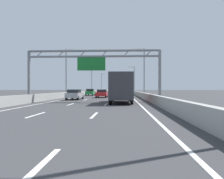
{
  "coord_description": "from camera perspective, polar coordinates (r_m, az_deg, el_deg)",
  "views": [
    {
      "loc": [
        3.53,
        -0.81,
        1.63
      ],
      "look_at": [
        -0.51,
        82.14,
        1.22
      ],
      "focal_mm": 35.42,
      "sensor_mm": 36.0,
      "label": 1
    }
  ],
  "objects": [
    {
      "name": "lane_dash_left_3",
      "position": [
        31.8,
        -6.87,
        -2.65
      ],
      "size": [
        0.16,
        3.0,
        0.01
      ],
      "primitive_type": "cube",
      "color": "white",
      "rests_on": "ground_plane"
    },
    {
      "name": "orange_car",
      "position": [
        134.75,
        2.8,
        -0.1
      ],
      "size": [
        1.76,
        4.21,
        1.44
      ],
      "color": "orange",
      "rests_on": "ground_plane"
    },
    {
      "name": "streetlamp_left_distant",
      "position": [
        116.37,
        -2.63,
        2.14
      ],
      "size": [
        2.58,
        0.28,
        9.5
      ],
      "color": "slate",
      "rests_on": "ground_plane"
    },
    {
      "name": "barrier_left",
      "position": [
        111.3,
        -2.59,
        -0.31
      ],
      "size": [
        0.45,
        220.0,
        0.95
      ],
      "color": "#9E9E99",
      "rests_on": "ground_plane"
    },
    {
      "name": "green_car",
      "position": [
        50.55,
        -5.59,
        -0.7
      ],
      "size": [
        1.74,
        4.48,
        1.53
      ],
      "color": "#1E7A38",
      "rests_on": "ground_plane"
    },
    {
      "name": "lane_dash_right_2",
      "position": [
        22.43,
        -1.64,
        -3.88
      ],
      "size": [
        0.16,
        3.0,
        0.01
      ],
      "primitive_type": "cube",
      "color": "white",
      "rests_on": "ground_plane"
    },
    {
      "name": "edge_line_left",
      "position": [
        89.26,
        -2.85,
        -0.76
      ],
      "size": [
        0.16,
        176.0,
        0.01
      ],
      "primitive_type": "cube",
      "color": "white",
      "rests_on": "ground_plane"
    },
    {
      "name": "streetlamp_left_mid",
      "position": [
        44.81,
        -11.47,
        5.1
      ],
      "size": [
        2.58,
        0.28,
        9.5
      ],
      "color": "slate",
      "rests_on": "ground_plane"
    },
    {
      "name": "box_truck",
      "position": [
        24.63,
        2.39,
        0.53
      ],
      "size": [
        2.45,
        7.97,
        3.25
      ],
      "color": "#B21E19",
      "rests_on": "ground_plane"
    },
    {
      "name": "lane_dash_left_15",
      "position": [
        139.42,
        0.6,
        -0.39
      ],
      "size": [
        0.16,
        3.0,
        0.01
      ],
      "primitive_type": "cube",
      "color": "white",
      "rests_on": "ground_plane"
    },
    {
      "name": "lane_dash_right_4",
      "position": [
        40.38,
        0.33,
        -2.03
      ],
      "size": [
        0.16,
        3.0,
        0.01
      ],
      "primitive_type": "cube",
      "color": "white",
      "rests_on": "ground_plane"
    },
    {
      "name": "lane_dash_left_14",
      "position": [
        130.43,
        0.45,
        -0.43
      ],
      "size": [
        0.16,
        3.0,
        0.01
      ],
      "primitive_type": "cube",
      "color": "white",
      "rests_on": "ground_plane"
    },
    {
      "name": "lane_dash_right_7",
      "position": [
        67.35,
        1.32,
        -1.1
      ],
      "size": [
        0.16,
        3.0,
        0.01
      ],
      "primitive_type": "cube",
      "color": "white",
      "rests_on": "ground_plane"
    },
    {
      "name": "streetlamp_left_far",
      "position": [
        80.38,
        -5.08,
        2.97
      ],
      "size": [
        2.58,
        0.28,
        9.5
      ],
      "color": "slate",
      "rests_on": "ground_plane"
    },
    {
      "name": "lane_dash_left_7",
      "position": [
        67.54,
        -1.74,
        -1.1
      ],
      "size": [
        0.16,
        3.0,
        0.01
      ],
      "primitive_type": "cube",
      "color": "white",
      "rests_on": "ground_plane"
    },
    {
      "name": "lane_dash_left_5",
      "position": [
        49.62,
        -3.38,
        -1.6
      ],
      "size": [
        0.16,
        3.0,
        0.01
      ],
      "primitive_type": "cube",
      "color": "white",
      "rests_on": "ground_plane"
    },
    {
      "name": "lane_dash_right_0",
      "position": [
        4.92,
        -19.06,
        -19.05
      ],
      "size": [
        0.16,
        3.0,
        0.01
      ],
      "primitive_type": "cube",
      "color": "white",
      "rests_on": "ground_plane"
    },
    {
      "name": "sign_gantry",
      "position": [
        26.92,
        -4.87,
        7.12
      ],
      "size": [
        16.25,
        0.36,
        6.36
      ],
      "color": "gray",
      "rests_on": "ground_plane"
    },
    {
      "name": "lane_dash_right_8",
      "position": [
        76.34,
        1.49,
        -0.94
      ],
      "size": [
        0.16,
        3.0,
        0.01
      ],
      "primitive_type": "cube",
      "color": "white",
      "rests_on": "ground_plane"
    },
    {
      "name": "lane_dash_left_10",
      "position": [
        94.47,
        -0.44,
        -0.7
      ],
      "size": [
        0.16,
        3.0,
        0.01
      ],
      "primitive_type": "cube",
      "color": "white",
      "rests_on": "ground_plane"
    },
    {
      "name": "lane_dash_left_17",
      "position": [
        157.41,
        0.85,
        -0.31
      ],
      "size": [
        0.16,
        3.0,
        0.01
      ],
      "primitive_type": "cube",
      "color": "white",
      "rests_on": "ground_plane"
    },
    {
      "name": "lane_dash_right_1",
      "position": [
        13.52,
        -4.61,
        -6.63
      ],
      "size": [
        0.16,
        3.0,
        0.01
      ],
      "primitive_type": "cube",
      "color": "white",
      "rests_on": "ground_plane"
    },
    {
      "name": "lane_dash_right_11",
      "position": [
        103.33,
        1.83,
        -0.62
      ],
      "size": [
        0.16,
        3.0,
        0.01
      ],
      "primitive_type": "cube",
      "color": "white",
      "rests_on": "ground_plane"
    },
    {
      "name": "streetlamp_right_mid",
      "position": [
        43.61,
        7.99,
        5.23
      ],
      "size": [
        2.58,
        0.28,
        9.5
      ],
      "color": "slate",
      "rests_on": "ground_plane"
    },
    {
      "name": "lane_dash_left_6",
      "position": [
        58.57,
        -2.43,
        -1.31
      ],
      "size": [
        0.16,
        3.0,
        0.01
      ],
      "primitive_type": "cube",
      "color": "white",
      "rests_on": "ground_plane"
    },
    {
      "name": "barrier_right",
      "position": [
        110.86,
        4.53,
        -0.32
      ],
      "size": [
        0.45,
        220.0,
        0.95
      ],
      "color": "#9E9E99",
      "rests_on": "ground_plane"
    },
    {
      "name": "lane_dash_right_17",
      "position": [
        157.33,
        2.16,
        -0.31
      ],
      "size": [
        0.16,
        3.0,
        0.01
      ],
      "primitive_type": "cube",
      "color": "white",
      "rests_on": "ground_plane"
    },
    {
      "name": "lane_dash_left_2",
      "position": [
        22.99,
        -10.64,
        -3.78
      ],
      "size": [
        0.16,
        3.0,
        0.01
      ],
      "primitive_type": "cube",
      "color": "white",
      "rests_on": "ground_plane"
    },
    {
      "name": "lane_dash_right_15",
      "position": [
        139.33,
        2.08,
        -0.39
      ],
      "size": [
        0.16,
        3.0,
        0.01
      ],
      "primitive_type": "cube",
      "color": "white",
      "rests_on": "ground_plane"
    },
    {
      "name": "lane_dash_right_3",
      "position": [
        31.4,
        -0.37,
        -2.69
      ],
      "size": [
        0.16,
        3.0,
        0.01
      ],
      "primitive_type": "cube",
      "color": "white",
      "rests_on": "ground_plane"
    },
    {
      "name": "ground_plane",
      "position": [
        100.88,
        0.79,
        -0.64
      ],
      "size": [
        260.0,
        260.0,
        0.0
      ],
      "primitive_type": "plane",
      "color": "#38383A"
    },
    {
      "name": "lane_dash_left_13",
      "position": [
        121.44,
        0.28,
        -0.48
      ],
      "size": [
        0.16,
        3.0,
        0.01
      ],
      "primitive_type": "cube",
      "color": "white",
      "rests_on": "ground_plane"
    },
    {
      "name": "lane_dash_left_4",
      "position": [
        40.69,
        -4.74,
        -2.01
      ],
      "size": [
        0.16,
        3.0,
        0.01
      ],
      "primitive_type": "cube",
      "color": "white",
      "rests_on": "ground_plane"
    },
    {
      "name": "lane_dash_right_14",
      "position": [
        130.33,
        2.03,
        -0.43
      ],
      "size": [
        0.16,
        3.0,
        0.01
      ],
      "primitive_type": "cube",
      "color": "white",
      "rests_on": "ground_plane"
    },
    {
      "name": "lane_dash_left_11",
      "position": [
        103.46,
        -0.16,
        -0.62
      ],
      "size": [
        0.16,
        3.0,
        0.01
      ],
      "primitive_type": "cube",
      "color": "white",
      "rests_on": "ground_plane"
    },
    {
      "name": "lane_dash_right_6",
      "position": [
        58.36,
        1.09,
        -1.32
      ],
      "size": [
        0.16,
        3.0,
        0.01
      ],
      "primitive_type": "cube",
      "color": "white",
      "rests_on": "ground_plane"
    },
    {
      "name": "blue_car",
      "position": [
        118.98,
        1.17,
        -0.16
      ],
      "size": [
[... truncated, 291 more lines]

